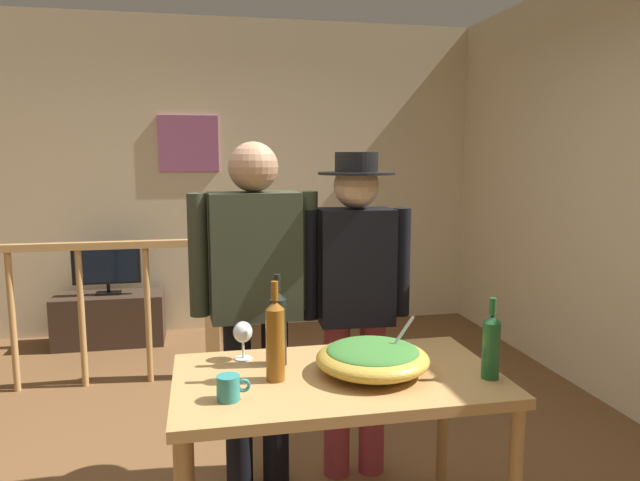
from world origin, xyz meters
The scene contains 15 objects.
back_wall centered at (0.00, 2.98, 1.41)m, with size 5.02×0.10×2.82m, color beige.
side_wall_right centered at (2.51, 0.89, 1.41)m, with size 0.10×4.46×2.82m, color beige.
framed_picture centered at (-0.19, 2.92, 1.71)m, with size 0.52×0.03×0.50m, color #9E527E.
stair_railing centered at (-0.76, 1.67, 0.64)m, with size 2.30×0.10×1.07m.
tv_console centered at (-0.89, 2.63, 0.22)m, with size 0.90×0.40×0.43m, color #38281E.
flat_screen_tv centered at (-0.89, 2.59, 0.69)m, with size 0.55×0.12×0.44m.
serving_table centered at (0.38, -0.47, 0.70)m, with size 1.22×0.70×0.79m.
salad_bowl centered at (0.51, -0.48, 0.85)m, with size 0.43×0.43×0.22m.
wine_glass centered at (0.05, -0.23, 0.90)m, with size 0.08×0.08×0.16m.
wine_bottle_amber centered at (0.15, -0.48, 0.95)m, with size 0.07×0.07×0.37m.
wine_bottle_dark centered at (0.18, -0.32, 0.94)m, with size 0.07×0.07×0.36m.
wine_bottle_green centered at (0.93, -0.62, 0.92)m, with size 0.06×0.06×0.30m.
mug_teal centered at (-0.03, -0.63, 0.83)m, with size 0.11×0.08×0.09m.
person_standing_left centered at (0.14, 0.19, 1.00)m, with size 0.61×0.24×1.67m.
person_standing_right centered at (0.63, 0.19, 0.96)m, with size 0.55×0.37×1.62m.
Camera 1 is at (-0.11, -2.53, 1.61)m, focal length 33.01 mm.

